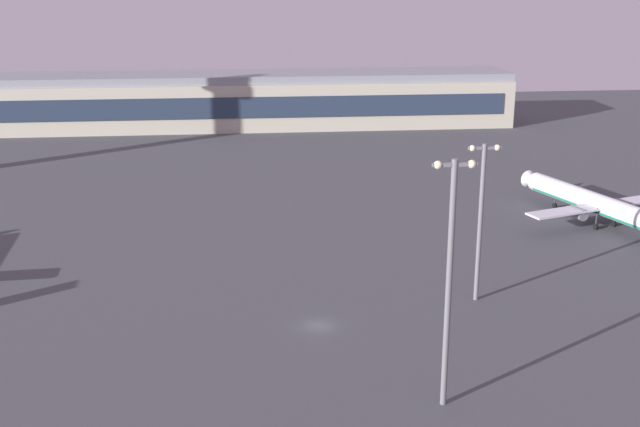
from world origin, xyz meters
The scene contains 5 objects.
ground_plane centered at (0.00, 0.00, 0.00)m, with size 416.00×416.00×0.00m, color #424449.
terminal_building centered at (-18.77, 146.37, 8.09)m, with size 183.54×22.40×16.40m.
airplane_near_gate centered at (57.60, 39.96, 4.06)m, with size 32.01×40.67×10.75m.
apron_light_east centered at (24.25, 6.95, 13.63)m, with size 4.80×0.90×23.65m.
apron_light_west centered at (12.08, -22.06, 16.14)m, with size 4.80×0.90×28.52m.
Camera 1 is at (-9.91, -101.95, 47.66)m, focal length 45.54 mm.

